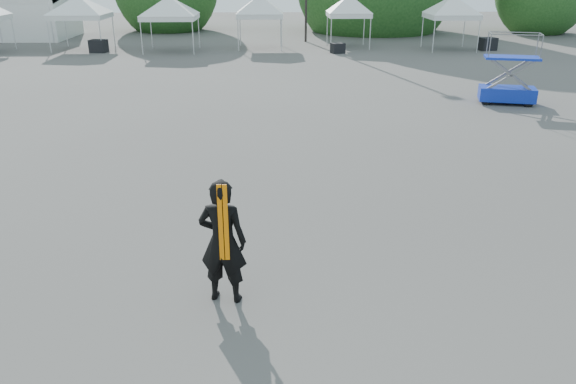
{
  "coord_description": "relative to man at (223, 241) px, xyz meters",
  "views": [
    {
      "loc": [
        0.39,
        -9.17,
        4.99
      ],
      "look_at": [
        0.69,
        -0.01,
        1.3
      ],
      "focal_mm": 35.0,
      "sensor_mm": 36.0,
      "label": 1
    }
  ],
  "objects": [
    {
      "name": "ground",
      "position": [
        0.37,
        1.36,
        -1.03
      ],
      "size": [
        120.0,
        120.0,
        0.0
      ],
      "primitive_type": "plane",
      "color": "#474442",
      "rests_on": "ground"
    },
    {
      "name": "tent_c",
      "position": [
        -11.2,
        29.73,
        2.03
      ],
      "size": [
        4.73,
        4.73,
        3.88
      ],
      "color": "silver",
      "rests_on": "ground"
    },
    {
      "name": "tent_d",
      "position": [
        -5.37,
        28.68,
        2.03
      ],
      "size": [
        4.64,
        4.64,
        3.88
      ],
      "color": "silver",
      "rests_on": "ground"
    },
    {
      "name": "tent_g",
      "position": [
        12.29,
        28.86,
        2.02
      ],
      "size": [
        4.22,
        4.22,
        3.88
      ],
      "color": "silver",
      "rests_on": "ground"
    },
    {
      "name": "man",
      "position": [
        0.0,
        0.0,
        0.0
      ],
      "size": [
        0.83,
        0.63,
        2.06
      ],
      "rotation": [
        0.0,
        0.0,
        2.95
      ],
      "color": "black",
      "rests_on": "ground"
    },
    {
      "name": "scissor_lift",
      "position": [
        10.0,
        13.6,
        0.32
      ],
      "size": [
        2.27,
        1.53,
        2.68
      ],
      "rotation": [
        0.0,
        0.0,
        -0.26
      ],
      "color": "#0C24A1",
      "rests_on": "ground"
    },
    {
      "name": "crate_west",
      "position": [
        -9.89,
        28.41,
        -0.65
      ],
      "size": [
        1.11,
        0.94,
        0.77
      ],
      "primitive_type": "cube",
      "rotation": [
        0.0,
        0.0,
        -0.18
      ],
      "color": "black",
      "rests_on": "ground"
    },
    {
      "name": "crate_mid",
      "position": [
        4.99,
        27.55,
        -0.73
      ],
      "size": [
        0.93,
        0.82,
        0.61
      ],
      "primitive_type": "cube",
      "rotation": [
        0.0,
        0.0,
        0.31
      ],
      "color": "black",
      "rests_on": "ground"
    },
    {
      "name": "crate_east",
      "position": [
        14.72,
        28.56,
        -0.64
      ],
      "size": [
        1.19,
        1.03,
        0.79
      ],
      "primitive_type": "cube",
      "rotation": [
        0.0,
        0.0,
        0.27
      ],
      "color": "black",
      "rests_on": "ground"
    }
  ]
}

